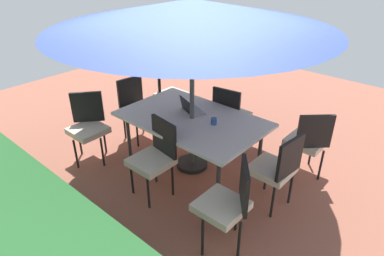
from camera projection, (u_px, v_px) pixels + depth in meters
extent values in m
cube|color=#935442|center=(192.00, 166.00, 4.86)|extent=(10.00, 10.00, 0.02)
cube|color=#235628|center=(3.00, 239.00, 2.96)|extent=(6.30, 0.98, 1.06)
cube|color=silver|center=(192.00, 119.00, 4.50)|extent=(1.91, 1.21, 0.04)
cylinder|color=#333333|center=(260.00, 151.00, 4.52)|extent=(0.05, 0.05, 0.72)
cylinder|color=#333333|center=(173.00, 116.00, 5.45)|extent=(0.05, 0.05, 0.72)
cylinder|color=#333333|center=(218.00, 183.00, 3.92)|extent=(0.05, 0.05, 0.72)
cylinder|color=#333333|center=(129.00, 137.00, 4.85)|extent=(0.05, 0.05, 0.72)
cylinder|color=#4C4C4C|center=(192.00, 94.00, 4.33)|extent=(0.06, 0.06, 2.21)
cone|color=#33478C|center=(192.00, 14.00, 3.86)|extent=(3.39, 3.39, 0.33)
cylinder|color=black|center=(192.00, 164.00, 4.84)|extent=(0.44, 0.44, 0.06)
cube|color=beige|center=(221.00, 206.00, 3.38)|extent=(0.46, 0.46, 0.08)
cube|color=black|center=(244.00, 185.00, 3.25)|extent=(0.31, 0.37, 0.45)
cylinder|color=black|center=(203.00, 213.00, 3.67)|extent=(0.03, 0.03, 0.45)
cylinder|color=black|center=(203.00, 238.00, 3.36)|extent=(0.03, 0.03, 0.45)
cylinder|color=black|center=(236.00, 214.00, 3.66)|extent=(0.03, 0.03, 0.45)
cylinder|color=black|center=(239.00, 240.00, 3.34)|extent=(0.03, 0.03, 0.45)
cube|color=beige|center=(306.00, 141.00, 4.49)|extent=(0.46, 0.46, 0.08)
cube|color=black|center=(315.00, 132.00, 4.18)|extent=(0.34, 0.33, 0.45)
cylinder|color=black|center=(311.00, 151.00, 4.78)|extent=(0.03, 0.03, 0.45)
cylinder|color=black|center=(286.00, 151.00, 4.77)|extent=(0.03, 0.03, 0.45)
cylinder|color=black|center=(321.00, 165.00, 4.47)|extent=(0.03, 0.03, 0.45)
cylinder|color=black|center=(294.00, 166.00, 4.45)|extent=(0.03, 0.03, 0.45)
cube|color=beige|center=(232.00, 115.00, 5.18)|extent=(0.46, 0.46, 0.08)
cube|color=black|center=(226.00, 104.00, 4.90)|extent=(0.44, 0.10, 0.45)
cylinder|color=black|center=(246.00, 129.00, 5.35)|extent=(0.03, 0.03, 0.45)
cylinder|color=black|center=(226.00, 123.00, 5.52)|extent=(0.03, 0.03, 0.45)
cylinder|color=black|center=(236.00, 138.00, 5.09)|extent=(0.03, 0.03, 0.45)
cylinder|color=black|center=(215.00, 132.00, 5.26)|extent=(0.03, 0.03, 0.45)
cube|color=beige|center=(172.00, 95.00, 5.86)|extent=(0.46, 0.46, 0.08)
cube|color=black|center=(159.00, 81.00, 5.71)|extent=(0.35, 0.32, 0.45)
cylinder|color=black|center=(184.00, 113.00, 5.85)|extent=(0.03, 0.03, 0.45)
cylinder|color=black|center=(181.00, 104.00, 6.17)|extent=(0.03, 0.03, 0.45)
cylinder|color=black|center=(163.00, 114.00, 5.81)|extent=(0.03, 0.03, 0.45)
cylinder|color=black|center=(162.00, 105.00, 6.13)|extent=(0.03, 0.03, 0.45)
cube|color=beige|center=(88.00, 130.00, 4.76)|extent=(0.46, 0.46, 0.08)
cube|color=black|center=(87.00, 107.00, 4.81)|extent=(0.31, 0.36, 0.45)
cylinder|color=black|center=(76.00, 154.00, 4.71)|extent=(0.03, 0.03, 0.45)
cylinder|color=black|center=(102.00, 152.00, 4.75)|extent=(0.03, 0.03, 0.45)
cylinder|color=black|center=(80.00, 141.00, 5.02)|extent=(0.03, 0.03, 0.45)
cylinder|color=black|center=(105.00, 139.00, 5.06)|extent=(0.03, 0.03, 0.45)
cube|color=beige|center=(139.00, 111.00, 5.31)|extent=(0.46, 0.46, 0.08)
cube|color=black|center=(130.00, 91.00, 5.32)|extent=(0.09, 0.44, 0.45)
cylinder|color=black|center=(137.00, 134.00, 5.22)|extent=(0.03, 0.03, 0.45)
cylinder|color=black|center=(156.00, 126.00, 5.43)|extent=(0.03, 0.03, 0.45)
cylinder|color=black|center=(125.00, 125.00, 5.45)|extent=(0.03, 0.03, 0.45)
cylinder|color=black|center=(143.00, 119.00, 5.66)|extent=(0.03, 0.03, 0.45)
cube|color=beige|center=(151.00, 162.00, 4.08)|extent=(0.46, 0.46, 0.08)
cube|color=black|center=(164.00, 137.00, 4.07)|extent=(0.44, 0.10, 0.45)
cylinder|color=black|center=(132.00, 178.00, 4.22)|extent=(0.03, 0.03, 0.45)
cylinder|color=black|center=(148.00, 193.00, 3.98)|extent=(0.03, 0.03, 0.45)
cylinder|color=black|center=(156.00, 167.00, 4.42)|extent=(0.03, 0.03, 0.45)
cylinder|color=black|center=(173.00, 180.00, 4.19)|extent=(0.03, 0.03, 0.45)
cube|color=beige|center=(272.00, 169.00, 3.94)|extent=(0.46, 0.46, 0.08)
cube|color=black|center=(290.00, 157.00, 3.68)|extent=(0.09, 0.44, 0.45)
cylinder|color=black|center=(266.00, 175.00, 4.29)|extent=(0.03, 0.03, 0.45)
cylinder|color=black|center=(248.00, 187.00, 4.08)|extent=(0.03, 0.03, 0.45)
cylinder|color=black|center=(291.00, 188.00, 4.06)|extent=(0.03, 0.03, 0.45)
cylinder|color=black|center=(273.00, 201.00, 3.84)|extent=(0.03, 0.03, 0.45)
cube|color=gray|center=(193.00, 111.00, 4.65)|extent=(0.38, 0.32, 0.02)
cube|color=black|center=(186.00, 106.00, 4.56)|extent=(0.32, 0.17, 0.20)
cylinder|color=#334C99|center=(214.00, 121.00, 4.31)|extent=(0.08, 0.08, 0.09)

